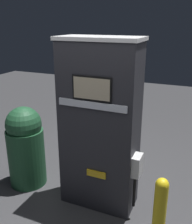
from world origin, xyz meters
TOP-DOWN VIEW (x-y plane):
  - ground_plane at (0.00, 0.00)m, footprint 14.00×14.00m
  - gas_pump at (0.00, 0.21)m, footprint 0.98×0.45m
  - safety_bollard at (0.82, -0.34)m, footprint 0.12×0.12m
  - trash_bin at (-1.07, 0.18)m, footprint 0.50×0.50m

SIDE VIEW (x-z plane):
  - ground_plane at x=0.00m, z-range 0.00..0.00m
  - safety_bollard at x=0.82m, z-range 0.02..0.88m
  - trash_bin at x=-1.07m, z-range 0.01..1.12m
  - gas_pump at x=0.00m, z-range 0.00..2.01m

